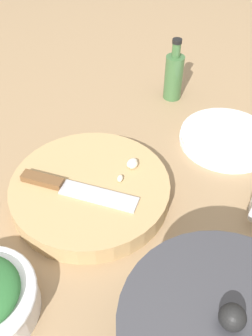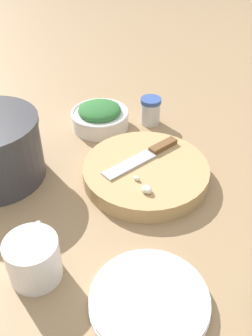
{
  "view_description": "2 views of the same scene",
  "coord_description": "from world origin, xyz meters",
  "px_view_note": "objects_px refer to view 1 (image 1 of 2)",
  "views": [
    {
      "loc": [
        0.33,
        0.32,
        0.53
      ],
      "look_at": [
        0.01,
        -0.04,
        0.06
      ],
      "focal_mm": 40.0,
      "sensor_mm": 36.0,
      "label": 1
    },
    {
      "loc": [
        -0.59,
        0.09,
        0.57
      ],
      "look_at": [
        0.02,
        -0.02,
        0.08
      ],
      "focal_mm": 40.0,
      "sensor_mm": 36.0,
      "label": 2
    }
  ],
  "objects_px": {
    "cutting_board": "(90,190)",
    "chef_knife": "(71,188)",
    "oil_bottle": "(174,75)",
    "plate_stack": "(226,138)",
    "garlic_cloves": "(131,166)"
  },
  "relations": [
    {
      "from": "cutting_board",
      "to": "chef_knife",
      "type": "xyz_separation_m",
      "value": [
        0.04,
        -0.01,
        0.02
      ]
    },
    {
      "from": "oil_bottle",
      "to": "plate_stack",
      "type": "bearing_deg",
      "value": 79.16
    },
    {
      "from": "garlic_cloves",
      "to": "plate_stack",
      "type": "xyz_separation_m",
      "value": [
        -0.24,
        0.04,
        -0.04
      ]
    },
    {
      "from": "chef_knife",
      "to": "plate_stack",
      "type": "bearing_deg",
      "value": 138.14
    },
    {
      "from": "oil_bottle",
      "to": "garlic_cloves",
      "type": "bearing_deg",
      "value": 29.47
    },
    {
      "from": "cutting_board",
      "to": "oil_bottle",
      "type": "height_order",
      "value": "oil_bottle"
    },
    {
      "from": "chef_knife",
      "to": "plate_stack",
      "type": "xyz_separation_m",
      "value": [
        -0.36,
        0.07,
        -0.03
      ]
    },
    {
      "from": "cutting_board",
      "to": "chef_knife",
      "type": "distance_m",
      "value": 0.04
    },
    {
      "from": "plate_stack",
      "to": "chef_knife",
      "type": "bearing_deg",
      "value": -11.64
    },
    {
      "from": "garlic_cloves",
      "to": "oil_bottle",
      "type": "distance_m",
      "value": 0.32
    },
    {
      "from": "cutting_board",
      "to": "plate_stack",
      "type": "bearing_deg",
      "value": 168.59
    },
    {
      "from": "chef_knife",
      "to": "garlic_cloves",
      "type": "height_order",
      "value": "garlic_cloves"
    },
    {
      "from": "garlic_cloves",
      "to": "chef_knife",
      "type": "bearing_deg",
      "value": -13.88
    },
    {
      "from": "chef_knife",
      "to": "plate_stack",
      "type": "relative_size",
      "value": 0.99
    },
    {
      "from": "chef_knife",
      "to": "plate_stack",
      "type": "distance_m",
      "value": 0.37
    }
  ]
}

